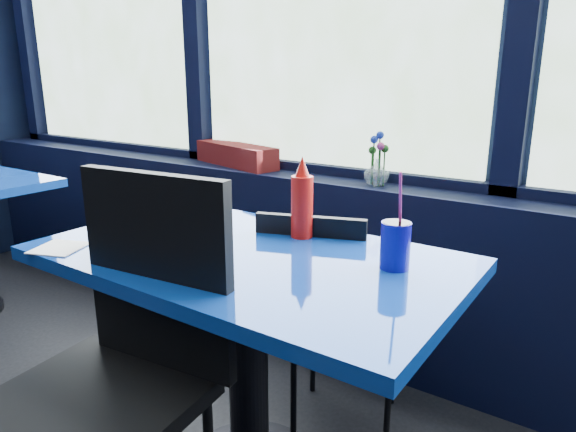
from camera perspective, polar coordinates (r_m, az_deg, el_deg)
The scene contains 10 objects.
window_sill at distance 2.41m, azimuth 3.01°, elevation -4.90°, with size 5.00×0.26×0.80m, color black.
near_table at distance 1.53m, azimuth -4.59°, elevation -10.49°, with size 1.20×0.70×0.75m.
chair_near_front at distance 1.33m, azimuth -18.47°, elevation -14.70°, with size 0.51×0.51×1.01m.
chair_near_back at distance 1.77m, azimuth 5.07°, elevation -10.37°, with size 0.47×0.47×0.81m.
planter_box at distance 2.58m, azimuth -5.81°, elevation 6.79°, with size 0.53×0.13×0.11m, color maroon.
flower_vase at distance 2.12m, azimuth 9.84°, elevation 5.15°, with size 0.10×0.11×0.22m.
food_basket at distance 1.49m, azimuth -15.01°, elevation -2.51°, with size 0.29×0.27×0.10m.
ketchup_bottle at distance 1.56m, azimuth 1.57°, elevation 1.58°, with size 0.07×0.07×0.25m.
soda_cup at distance 1.34m, azimuth 11.84°, elevation -3.09°, with size 0.08×0.08×0.26m.
napkin at distance 1.62m, azimuth -24.07°, elevation -3.26°, with size 0.13×0.13×0.00m, color white.
Camera 1 is at (1.18, 0.94, 1.23)m, focal length 32.00 mm.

